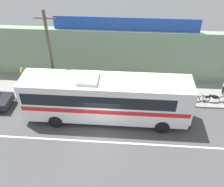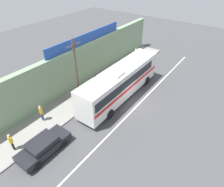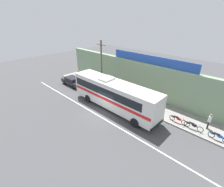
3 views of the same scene
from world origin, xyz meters
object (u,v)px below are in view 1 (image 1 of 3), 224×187
Objects in this scene: intercity_bus at (105,97)px; pedestrian_near_shop at (23,75)px; motorcycle_orange at (214,98)px; motorcycle_green at (195,97)px; utility_pole at (51,57)px.

intercity_bus reaches higher than pedestrian_near_shop.
motorcycle_orange is 1.09× the size of pedestrian_near_shop.
motorcycle_green is 14.96m from pedestrian_near_shop.
motorcycle_orange is at bearing -4.65° from pedestrian_near_shop.
intercity_bus is 7.74m from motorcycle_green.
utility_pole is at bearing -26.40° from pedestrian_near_shop.
utility_pole is 3.91× the size of motorcycle_orange.
motorcycle_green is at bearing -5.12° from pedestrian_near_shop.
utility_pole is 11.95m from motorcycle_green.
motorcycle_orange is (13.04, 0.37, -3.46)m from utility_pole.
motorcycle_orange is (8.78, 2.47, -1.50)m from intercity_bus.
utility_pole is 13.49m from motorcycle_orange.
motorcycle_orange is at bearing -0.25° from motorcycle_green.
pedestrian_near_shop is at bearing 153.60° from utility_pole.
intercity_bus reaches higher than motorcycle_orange.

